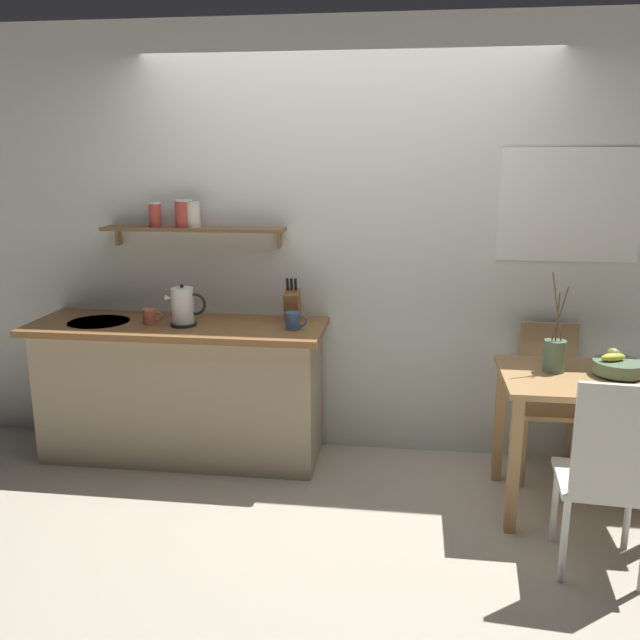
# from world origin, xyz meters

# --- Properties ---
(ground_plane) EXTENTS (14.00, 14.00, 0.00)m
(ground_plane) POSITION_xyz_m (0.00, 0.00, 0.00)
(ground_plane) COLOR #BCB29E
(back_wall) EXTENTS (6.80, 0.11, 2.70)m
(back_wall) POSITION_xyz_m (0.21, 0.65, 1.35)
(back_wall) COLOR silver
(back_wall) RESTS_ON ground_plane
(kitchen_counter) EXTENTS (1.83, 0.63, 0.89)m
(kitchen_counter) POSITION_xyz_m (-1.00, 0.32, 0.45)
(kitchen_counter) COLOR tan
(kitchen_counter) RESTS_ON ground_plane
(wall_shelf) EXTENTS (1.16, 0.20, 0.30)m
(wall_shelf) POSITION_xyz_m (-0.97, 0.49, 1.49)
(wall_shelf) COLOR brown
(dining_table) EXTENTS (0.84, 0.69, 0.77)m
(dining_table) POSITION_xyz_m (1.34, -0.05, 0.62)
(dining_table) COLOR tan
(dining_table) RESTS_ON ground_plane
(dining_chair_near) EXTENTS (0.43, 0.43, 0.97)m
(dining_chair_near) POSITION_xyz_m (1.32, -0.68, 0.52)
(dining_chair_near) COLOR white
(dining_chair_near) RESTS_ON ground_plane
(dining_chair_far) EXTENTS (0.39, 0.41, 0.91)m
(dining_chair_far) POSITION_xyz_m (1.27, 0.42, 0.50)
(dining_chair_far) COLOR tan
(dining_chair_far) RESTS_ON ground_plane
(fruit_bowl) EXTENTS (0.26, 0.26, 0.14)m
(fruit_bowl) POSITION_xyz_m (1.52, -0.02, 0.82)
(fruit_bowl) COLOR slate
(fruit_bowl) RESTS_ON dining_table
(twig_vase) EXTENTS (0.12, 0.12, 0.54)m
(twig_vase) POSITION_xyz_m (1.20, 0.01, 0.86)
(twig_vase) COLOR #567056
(twig_vase) RESTS_ON dining_table
(electric_kettle) EXTENTS (0.25, 0.16, 0.26)m
(electric_kettle) POSITION_xyz_m (-0.94, 0.25, 1.00)
(electric_kettle) COLOR black
(electric_kettle) RESTS_ON kitchen_counter
(knife_block) EXTENTS (0.09, 0.16, 0.28)m
(knife_block) POSITION_xyz_m (-0.30, 0.44, 1.00)
(knife_block) COLOR brown
(knife_block) RESTS_ON kitchen_counter
(coffee_mug_by_sink) EXTENTS (0.12, 0.08, 0.09)m
(coffee_mug_by_sink) POSITION_xyz_m (-1.16, 0.27, 0.93)
(coffee_mug_by_sink) COLOR #C6664C
(coffee_mug_by_sink) RESTS_ON kitchen_counter
(coffee_mug_spare) EXTENTS (0.13, 0.09, 0.10)m
(coffee_mug_spare) POSITION_xyz_m (-0.26, 0.25, 0.94)
(coffee_mug_spare) COLOR #3D5B89
(coffee_mug_spare) RESTS_ON kitchen_counter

